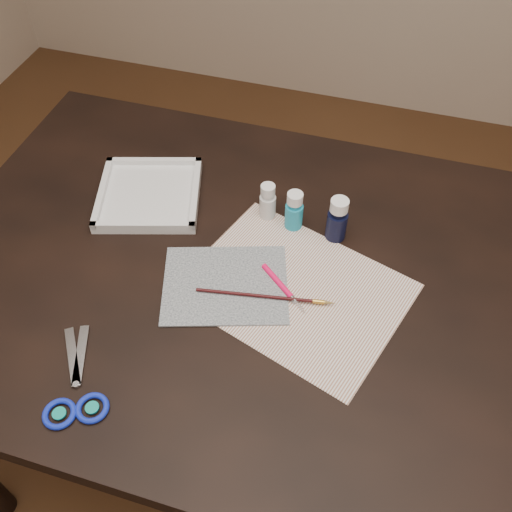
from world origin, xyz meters
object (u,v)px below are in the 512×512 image
(paper, at_px, (295,290))
(palette_tray, at_px, (149,194))
(paint_bottle_white, at_px, (268,201))
(paint_bottle_navy, at_px, (337,219))
(canvas, at_px, (225,284))
(scissors, at_px, (71,376))
(paint_bottle_cyan, at_px, (294,210))

(paper, height_order, palette_tray, palette_tray)
(paper, xyz_separation_m, paint_bottle_white, (-0.10, 0.18, 0.04))
(paper, height_order, paint_bottle_navy, paint_bottle_navy)
(canvas, bearing_deg, paint_bottle_navy, 46.67)
(scissors, bearing_deg, paint_bottle_cyan, -65.74)
(paint_bottle_white, bearing_deg, palette_tray, -174.94)
(scissors, xyz_separation_m, palette_tray, (-0.05, 0.44, 0.01))
(paint_bottle_navy, bearing_deg, paint_bottle_white, 172.89)
(paint_bottle_cyan, height_order, palette_tray, paint_bottle_cyan)
(paper, height_order, paint_bottle_cyan, paint_bottle_cyan)
(paint_bottle_white, distance_m, scissors, 0.51)
(paint_bottle_cyan, bearing_deg, paper, -74.64)
(canvas, xyz_separation_m, palette_tray, (-0.23, 0.18, 0.01))
(canvas, relative_size, paint_bottle_white, 2.82)
(paint_bottle_navy, xyz_separation_m, palette_tray, (-0.41, -0.00, -0.04))
(paint_bottle_navy, bearing_deg, paint_bottle_cyan, 177.01)
(paper, relative_size, canvas, 1.67)
(paper, bearing_deg, palette_tray, 157.21)
(canvas, distance_m, palette_tray, 0.29)
(paper, bearing_deg, paint_bottle_navy, 74.12)
(paint_bottle_white, bearing_deg, scissors, -114.50)
(canvas, height_order, paint_bottle_cyan, paint_bottle_cyan)
(canvas, bearing_deg, palette_tray, 142.38)
(paint_bottle_navy, height_order, palette_tray, paint_bottle_navy)
(canvas, distance_m, scissors, 0.32)
(paint_bottle_cyan, xyz_separation_m, palette_tray, (-0.32, -0.01, -0.03))
(paint_bottle_cyan, bearing_deg, palette_tray, -178.37)
(paint_bottle_cyan, height_order, paint_bottle_navy, paint_bottle_navy)
(paint_bottle_cyan, xyz_separation_m, paint_bottle_navy, (0.09, -0.00, 0.01))
(paint_bottle_navy, bearing_deg, palette_tray, -179.38)
(paint_bottle_white, height_order, scissors, paint_bottle_white)
(paint_bottle_white, relative_size, scissors, 0.39)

